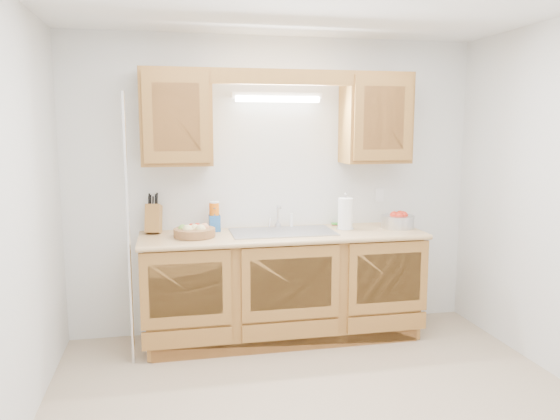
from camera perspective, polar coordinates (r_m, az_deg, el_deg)
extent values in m
plane|color=tan|center=(3.65, 4.46, -19.99)|extent=(3.50, 3.50, 0.00)
cube|color=silver|center=(4.69, -0.47, 2.52)|extent=(3.50, 0.02, 2.50)
cube|color=silver|center=(1.89, 17.77, -7.08)|extent=(3.50, 0.02, 2.50)
cube|color=silver|center=(3.23, -26.62, -1.18)|extent=(0.02, 3.00, 2.50)
cube|color=#A57230|center=(4.57, 0.29, -8.04)|extent=(2.20, 0.60, 0.86)
cube|color=tan|center=(4.44, 0.34, -2.65)|extent=(2.30, 0.63, 0.04)
cube|color=#A57230|center=(4.41, -10.82, 9.46)|extent=(0.55, 0.33, 0.75)
cube|color=#A57230|center=(4.75, 9.94, 9.41)|extent=(0.55, 0.33, 0.75)
cube|color=#A57230|center=(4.38, 0.34, 13.74)|extent=(2.20, 0.05, 0.12)
cylinder|color=white|center=(4.58, -0.23, 11.51)|extent=(0.70, 0.05, 0.05)
cube|color=white|center=(4.61, -0.30, 11.87)|extent=(0.76, 0.06, 0.05)
cube|color=#9E9EA3|center=(4.46, 0.28, -2.32)|extent=(0.84, 0.46, 0.01)
cube|color=#9E9EA3|center=(4.44, -2.38, -3.47)|extent=(0.39, 0.40, 0.16)
cube|color=#9E9EA3|center=(4.52, 2.89, -3.24)|extent=(0.39, 0.40, 0.16)
cylinder|color=silver|center=(4.65, -0.23, -1.65)|extent=(0.06, 0.06, 0.04)
cylinder|color=silver|center=(4.64, -0.23, -0.68)|extent=(0.02, 0.02, 0.16)
cylinder|color=silver|center=(4.57, -0.11, 0.33)|extent=(0.02, 0.12, 0.02)
cylinder|color=white|center=(4.67, 1.21, -1.12)|extent=(0.03, 0.03, 0.12)
cylinder|color=silver|center=(4.09, -15.58, -2.24)|extent=(0.03, 0.03, 2.00)
cube|color=white|center=(4.97, 10.36, 1.56)|extent=(0.08, 0.01, 0.12)
cylinder|color=olive|center=(4.32, -8.93, -2.33)|extent=(0.41, 0.41, 0.06)
sphere|color=#D8C67F|center=(4.28, -9.63, -2.06)|extent=(0.08, 0.08, 0.08)
sphere|color=#D8C67F|center=(4.27, -8.30, -2.04)|extent=(0.08, 0.08, 0.08)
sphere|color=tan|center=(4.36, -7.89, -1.84)|extent=(0.08, 0.08, 0.08)
sphere|color=red|center=(4.37, -9.21, -1.86)|extent=(0.07, 0.07, 0.07)
sphere|color=#72A53F|center=(4.34, -10.14, -1.95)|extent=(0.07, 0.07, 0.07)
sphere|color=#D8C67F|center=(4.31, -8.93, -1.97)|extent=(0.08, 0.08, 0.08)
sphere|color=red|center=(4.40, -8.64, -1.79)|extent=(0.07, 0.07, 0.07)
cube|color=#A57230|center=(4.54, -13.07, -0.92)|extent=(0.15, 0.21, 0.26)
cylinder|color=black|center=(4.50, -13.53, 0.74)|extent=(0.02, 0.04, 0.09)
cylinder|color=black|center=(4.49, -13.14, 0.80)|extent=(0.02, 0.04, 0.09)
cylinder|color=black|center=(4.49, -12.74, 0.86)|extent=(0.02, 0.04, 0.09)
cylinder|color=black|center=(4.54, -13.39, 0.96)|extent=(0.02, 0.04, 0.09)
cylinder|color=black|center=(4.53, -12.86, 1.03)|extent=(0.02, 0.04, 0.09)
cylinder|color=black|center=(4.57, -13.52, 1.11)|extent=(0.02, 0.04, 0.09)
cylinder|color=black|center=(4.56, -12.73, 1.18)|extent=(0.02, 0.04, 0.09)
cylinder|color=orange|center=(4.54, -6.88, -0.72)|extent=(0.11, 0.11, 0.24)
cylinder|color=white|center=(4.52, -6.91, 0.82)|extent=(0.08, 0.08, 0.01)
imported|color=#235EAF|center=(4.52, -6.86, -0.96)|extent=(0.09, 0.09, 0.20)
cube|color=#CC333F|center=(4.82, 5.99, -1.55)|extent=(0.10, 0.07, 0.01)
cube|color=green|center=(4.82, 5.99, -1.45)|extent=(0.10, 0.07, 0.02)
cylinder|color=silver|center=(4.62, 6.81, -1.98)|extent=(0.15, 0.15, 0.01)
cylinder|color=silver|center=(4.59, 6.84, -0.18)|extent=(0.02, 0.02, 0.30)
cylinder|color=white|center=(4.59, 6.84, -0.35)|extent=(0.13, 0.13, 0.26)
sphere|color=silver|center=(4.57, 6.88, 1.70)|extent=(0.02, 0.02, 0.02)
cylinder|color=silver|center=(4.76, 12.18, -1.20)|extent=(0.33, 0.33, 0.11)
sphere|color=red|center=(4.74, 11.84, -0.57)|extent=(0.08, 0.08, 0.08)
sphere|color=red|center=(4.78, 12.45, -0.50)|extent=(0.08, 0.08, 0.08)
sphere|color=red|center=(4.72, 12.36, -0.62)|extent=(0.08, 0.08, 0.08)
sphere|color=red|center=(4.75, 12.78, -0.58)|extent=(0.08, 0.08, 0.08)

